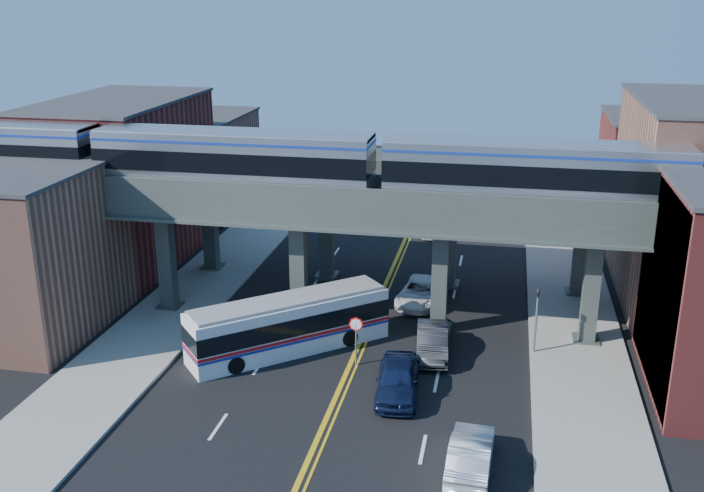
% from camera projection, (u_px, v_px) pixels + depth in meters
% --- Properties ---
extents(ground, '(120.00, 120.00, 0.00)m').
position_uv_depth(ground, '(338.00, 393.00, 37.20)').
color(ground, black).
rests_on(ground, ground).
extents(sidewalk_west, '(5.00, 70.00, 0.16)m').
position_uv_depth(sidewalk_west, '(191.00, 295.00, 48.61)').
color(sidewalk_west, gray).
rests_on(sidewalk_west, ground).
extents(sidewalk_east, '(5.00, 70.00, 0.16)m').
position_uv_depth(sidewalk_east, '(574.00, 325.00, 44.34)').
color(sidewalk_east, gray).
rests_on(sidewalk_east, ground).
extents(building_west_a, '(8.00, 10.00, 9.00)m').
position_uv_depth(building_west_a, '(23.00, 252.00, 42.93)').
color(building_west_a, '#9E6551').
rests_on(building_west_a, ground).
extents(building_west_b, '(8.00, 14.00, 11.00)m').
position_uv_depth(building_west_b, '(124.00, 183.00, 53.77)').
color(building_west_b, maroon).
rests_on(building_west_b, ground).
extents(building_west_c, '(8.00, 10.00, 8.00)m').
position_uv_depth(building_west_c, '(197.00, 164.00, 66.34)').
color(building_west_c, '#9E6551').
rests_on(building_west_c, ground).
extents(building_east_b, '(8.00, 14.00, 12.00)m').
position_uv_depth(building_east_b, '(697.00, 203.00, 46.74)').
color(building_east_b, '#9E6551').
rests_on(building_east_b, ground).
extents(building_east_c, '(8.00, 10.00, 9.00)m').
position_uv_depth(building_east_c, '(657.00, 178.00, 59.31)').
color(building_east_c, maroon).
rests_on(building_east_c, ground).
extents(mural_panel, '(0.10, 9.50, 9.50)m').
position_uv_depth(mural_panel, '(658.00, 291.00, 36.71)').
color(mural_panel, teal).
rests_on(mural_panel, ground).
extents(elevated_viaduct_near, '(52.00, 3.60, 7.40)m').
position_uv_depth(elevated_viaduct_near, '(368.00, 216.00, 42.59)').
color(elevated_viaduct_near, '#424D49').
rests_on(elevated_viaduct_near, ground).
extents(elevated_viaduct_far, '(52.00, 3.60, 7.40)m').
position_uv_depth(elevated_viaduct_far, '(388.00, 185.00, 49.10)').
color(elevated_viaduct_far, '#424D49').
rests_on(elevated_viaduct_far, ground).
extents(transit_train, '(47.73, 2.99, 3.49)m').
position_uv_depth(transit_train, '(234.00, 159.00, 43.10)').
color(transit_train, black).
rests_on(transit_train, elevated_viaduct_near).
extents(stop_sign, '(0.76, 0.09, 2.63)m').
position_uv_depth(stop_sign, '(356.00, 333.00, 39.37)').
color(stop_sign, slate).
rests_on(stop_sign, ground).
extents(traffic_signal, '(0.15, 0.18, 4.10)m').
position_uv_depth(traffic_signal, '(537.00, 314.00, 40.34)').
color(traffic_signal, slate).
rests_on(traffic_signal, ground).
extents(transit_bus, '(9.79, 8.90, 2.79)m').
position_uv_depth(transit_bus, '(289.00, 325.00, 41.11)').
color(transit_bus, white).
rests_on(transit_bus, ground).
extents(car_lane_a, '(2.37, 5.00, 1.65)m').
position_uv_depth(car_lane_a, '(397.00, 379.00, 36.71)').
color(car_lane_a, '#0F1939').
rests_on(car_lane_a, ground).
extents(car_lane_b, '(2.07, 4.71, 1.51)m').
position_uv_depth(car_lane_b, '(432.00, 342.00, 40.74)').
color(car_lane_b, '#29292B').
rests_on(car_lane_b, ground).
extents(car_lane_c, '(2.96, 5.30, 1.40)m').
position_uv_depth(car_lane_c, '(421.00, 292.00, 47.46)').
color(car_lane_c, white).
rests_on(car_lane_c, ground).
extents(car_lane_d, '(2.54, 5.23, 1.47)m').
position_uv_depth(car_lane_d, '(435.00, 224.00, 61.00)').
color(car_lane_d, silver).
rests_on(car_lane_d, ground).
extents(car_parked_curb, '(1.81, 4.75, 1.55)m').
position_uv_depth(car_parked_curb, '(470.00, 455.00, 30.90)').
color(car_parked_curb, silver).
rests_on(car_parked_curb, ground).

